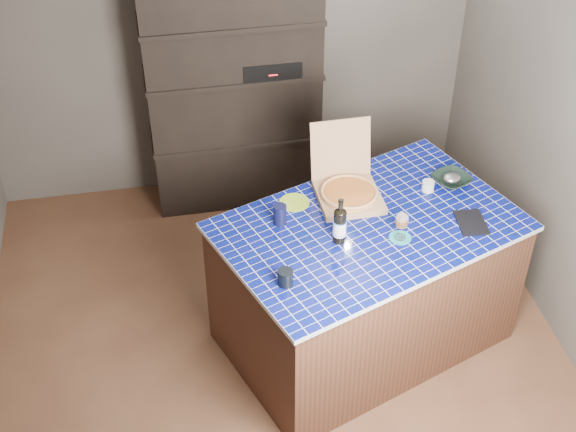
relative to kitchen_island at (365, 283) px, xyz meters
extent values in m
plane|color=brown|center=(-0.55, 0.09, -0.45)|extent=(3.50, 3.50, 0.00)
plane|color=#545049|center=(-0.55, 1.84, 0.80)|extent=(3.50, 0.00, 3.50)
plane|color=#545049|center=(1.20, 0.09, 0.80)|extent=(0.00, 3.50, 3.50)
cube|color=black|center=(-0.55, 1.62, 0.45)|extent=(1.20, 0.40, 1.80)
cube|color=black|center=(-0.30, 1.57, 0.67)|extent=(0.40, 0.32, 0.12)
cube|color=#4A2D1D|center=(0.00, 0.00, -0.02)|extent=(1.85, 1.50, 0.87)
cube|color=#050F55|center=(0.00, 0.00, 0.43)|extent=(1.91, 1.56, 0.03)
cube|color=#9E6D51|center=(-0.06, 0.24, 0.47)|extent=(0.37, 0.37, 0.04)
cube|color=#9E6D51|center=(-0.06, 0.46, 0.67)|extent=(0.36, 0.09, 0.35)
cylinder|color=#B67F4C|center=(-0.06, 0.24, 0.50)|extent=(0.33, 0.33, 0.01)
cylinder|color=maroon|center=(-0.06, 0.24, 0.51)|extent=(0.29, 0.29, 0.01)
torus|color=#B67F4C|center=(-0.06, 0.24, 0.51)|extent=(0.33, 0.33, 0.02)
cylinder|color=black|center=(-0.20, -0.10, 0.55)|extent=(0.07, 0.07, 0.20)
ellipsoid|color=black|center=(-0.20, -0.10, 0.64)|extent=(0.07, 0.07, 0.04)
cylinder|color=black|center=(-0.20, -0.10, 0.69)|extent=(0.03, 0.03, 0.08)
cylinder|color=white|center=(-0.20, -0.10, 0.54)|extent=(0.07, 0.07, 0.09)
cylinder|color=#448AEA|center=(-0.20, -0.10, 0.51)|extent=(0.08, 0.08, 0.01)
cylinder|color=#448AEA|center=(-0.20, -0.10, 0.58)|extent=(0.08, 0.08, 0.01)
cylinder|color=teal|center=(0.13, -0.14, 0.45)|extent=(0.12, 0.12, 0.01)
cylinder|color=white|center=(0.13, -0.14, 0.46)|extent=(0.07, 0.07, 0.00)
cylinder|color=white|center=(0.13, -0.14, 0.50)|extent=(0.01, 0.01, 0.07)
ellipsoid|color=white|center=(0.13, -0.14, 0.57)|extent=(0.07, 0.07, 0.10)
cylinder|color=#BD6B1E|center=(0.13, -0.14, 0.56)|extent=(0.06, 0.06, 0.05)
cylinder|color=white|center=(0.13, -0.14, 0.59)|extent=(0.06, 0.06, 0.02)
cylinder|color=black|center=(-0.55, -0.38, 0.49)|extent=(0.08, 0.08, 0.09)
cube|color=black|center=(0.56, -0.10, 0.46)|extent=(0.17, 0.23, 0.02)
imported|color=black|center=(0.58, 0.28, 0.48)|extent=(0.28, 0.28, 0.05)
ellipsoid|color=#A4A5AF|center=(0.58, 0.28, 0.49)|extent=(0.11, 0.09, 0.05)
cylinder|color=silver|center=(0.42, 0.25, 0.48)|extent=(0.07, 0.07, 0.06)
cylinder|color=black|center=(-0.49, 0.11, 0.51)|extent=(0.07, 0.07, 0.12)
cylinder|color=#85A723|center=(-0.37, 0.28, 0.45)|extent=(0.18, 0.18, 0.01)
camera|label=1|loc=(-1.10, -3.31, 3.28)|focal=50.00mm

